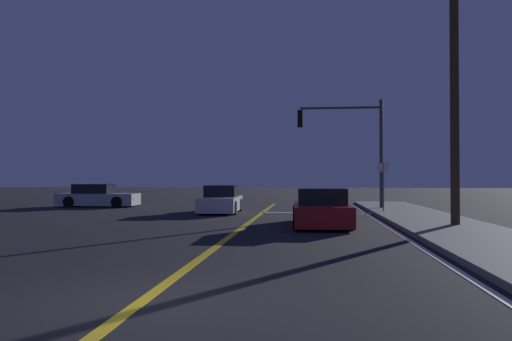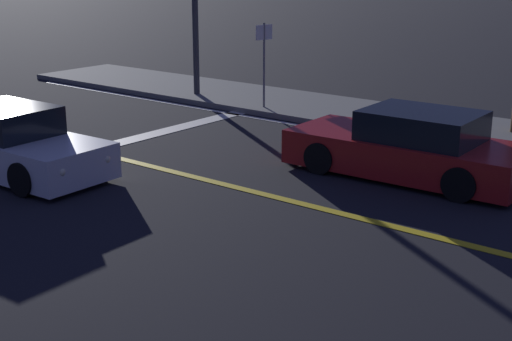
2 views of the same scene
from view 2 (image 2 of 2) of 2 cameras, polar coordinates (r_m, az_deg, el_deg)
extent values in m
cube|color=gold|center=(11.88, 12.77, -4.80)|extent=(0.20, 32.71, 0.01)
cube|color=silver|center=(18.50, -6.56, 3.16)|extent=(5.22, 0.50, 0.01)
cube|color=silver|center=(15.35, -18.09, 1.34)|extent=(1.88, 4.21, 0.68)
cube|color=black|center=(15.41, -18.83, 3.63)|extent=(1.55, 1.96, 0.60)
cylinder|color=black|center=(14.87, -12.64, 0.81)|extent=(0.24, 0.65, 0.64)
cylinder|color=black|center=(13.92, -17.57, -0.64)|extent=(0.24, 0.65, 0.64)
cylinder|color=black|center=(16.85, -18.45, 2.19)|extent=(0.24, 0.65, 0.64)
sphere|color=#FFF4CC|center=(14.12, -11.55, 0.89)|extent=(0.18, 0.18, 0.18)
sphere|color=#FFF4CC|center=(13.46, -14.89, -0.11)|extent=(0.18, 0.18, 0.18)
cube|color=maroon|center=(14.76, 11.58, 1.24)|extent=(2.05, 4.73, 0.68)
cube|color=black|center=(14.51, 12.71, 3.35)|extent=(1.70, 2.20, 0.60)
cylinder|color=black|center=(14.69, 4.97, 0.97)|extent=(0.24, 0.65, 0.64)
cylinder|color=black|center=(16.18, 8.27, 2.31)|extent=(0.24, 0.65, 0.64)
cylinder|color=black|center=(13.47, 15.49, -1.03)|extent=(0.24, 0.65, 0.64)
cylinder|color=black|center=(15.08, 17.96, 0.61)|extent=(0.24, 0.65, 0.64)
sphere|color=#FFF4CC|center=(15.32, 2.94, 2.43)|extent=(0.18, 0.18, 0.18)
sphere|color=#FFF4CC|center=(16.28, 5.24, 3.22)|extent=(0.18, 0.18, 0.18)
cylinder|color=#38383D|center=(22.10, -4.76, 12.96)|extent=(0.18, 0.18, 5.79)
cylinder|color=slate|center=(20.24, 0.62, 7.92)|extent=(0.06, 0.06, 2.44)
cube|color=white|center=(20.12, 0.63, 10.65)|extent=(0.56, 0.14, 0.40)
camera|label=1|loc=(17.05, 79.32, -5.77)|focal=35.01mm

